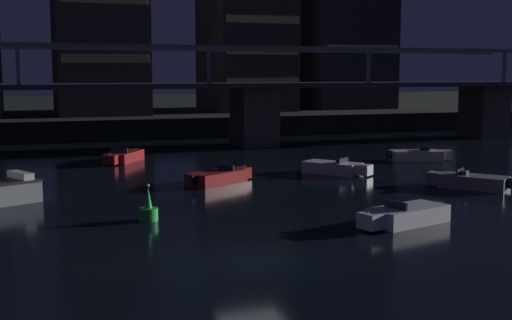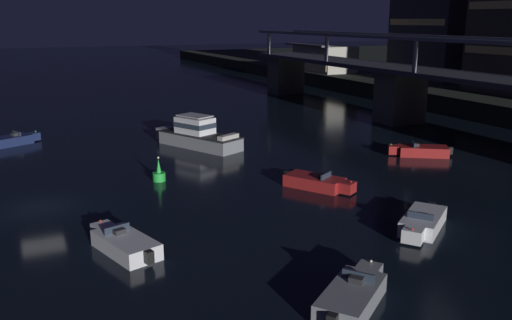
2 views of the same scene
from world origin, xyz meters
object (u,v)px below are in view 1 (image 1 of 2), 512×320
at_px(river_bridge, 114,104).
at_px(speedboat_far_center, 123,157).
at_px(speedboat_mid_left, 405,215).
at_px(speedboat_far_left, 219,177).
at_px(speedboat_mid_right, 418,155).
at_px(tower_east_tall, 245,37).
at_px(speedboat_near_center, 335,168).
at_px(speedboat_near_right, 470,181).
at_px(channel_buoy, 148,211).

bearing_deg(river_bridge, speedboat_far_center, -93.49).
height_order(speedboat_mid_left, speedboat_far_left, same).
distance_m(speedboat_mid_right, speedboat_far_left, 19.00).
relative_size(tower_east_tall, speedboat_near_center, 4.05).
bearing_deg(river_bridge, speedboat_near_center, -57.11).
bearing_deg(speedboat_near_center, speedboat_near_right, -57.40).
height_order(speedboat_far_left, channel_buoy, channel_buoy).
distance_m(tower_east_tall, speedboat_mid_left, 58.57).
bearing_deg(river_bridge, speedboat_near_right, -57.20).
height_order(river_bridge, speedboat_far_left, river_bridge).
distance_m(speedboat_far_center, channel_buoy, 21.78).
xyz_separation_m(speedboat_mid_right, channel_buoy, (-24.34, -14.72, 0.06)).
bearing_deg(channel_buoy, tower_east_tall, 66.77).
height_order(speedboat_far_center, channel_buoy, channel_buoy).
distance_m(speedboat_far_left, channel_buoy, 11.07).
xyz_separation_m(speedboat_near_right, speedboat_far_center, (-18.07, 19.21, 0.00)).
bearing_deg(speedboat_far_left, speedboat_mid_right, 16.90).
height_order(speedboat_near_center, channel_buoy, channel_buoy).
bearing_deg(speedboat_near_right, speedboat_far_center, 133.24).
bearing_deg(speedboat_near_right, speedboat_mid_left, -141.48).
height_order(speedboat_near_center, speedboat_far_center, same).
relative_size(river_bridge, speedboat_near_right, 18.34).
bearing_deg(speedboat_far_center, speedboat_far_left, -71.49).
bearing_deg(channel_buoy, river_bridge, 85.26).
bearing_deg(speedboat_near_center, speedboat_far_center, 139.15).
bearing_deg(speedboat_mid_left, speedboat_far_left, 109.23).
relative_size(speedboat_mid_left, speedboat_far_left, 1.07).
relative_size(river_bridge, speedboat_near_center, 18.27).
relative_size(speedboat_mid_right, speedboat_far_left, 1.07).
height_order(speedboat_mid_left, speedboat_far_center, same).
distance_m(river_bridge, speedboat_far_left, 21.22).
distance_m(tower_east_tall, speedboat_far_left, 46.77).
bearing_deg(speedboat_near_right, channel_buoy, -172.96).
distance_m(river_bridge, speedboat_near_right, 32.66).
bearing_deg(tower_east_tall, speedboat_mid_left, -101.21).
bearing_deg(channel_buoy, speedboat_mid_left, -23.16).
distance_m(speedboat_mid_left, speedboat_far_left, 14.73).
xyz_separation_m(river_bridge, speedboat_far_center, (-0.49, -8.06, -3.79)).
bearing_deg(speedboat_far_left, river_bridge, 100.19).
bearing_deg(speedboat_far_center, speedboat_mid_right, -17.31).
xyz_separation_m(speedboat_near_center, speedboat_mid_left, (-3.90, -15.21, 0.00)).
bearing_deg(channel_buoy, speedboat_far_left, 56.17).
bearing_deg(river_bridge, speedboat_mid_left, -76.07).
relative_size(tower_east_tall, channel_buoy, 10.80).
bearing_deg(river_bridge, speedboat_mid_right, -34.49).
relative_size(speedboat_near_center, channel_buoy, 2.66).
bearing_deg(speedboat_near_right, speedboat_mid_right, 70.66).
height_order(speedboat_near_right, speedboat_mid_right, same).
bearing_deg(speedboat_near_center, channel_buoy, -144.85).
xyz_separation_m(tower_east_tall, speedboat_mid_right, (2.15, -36.97, -11.14)).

